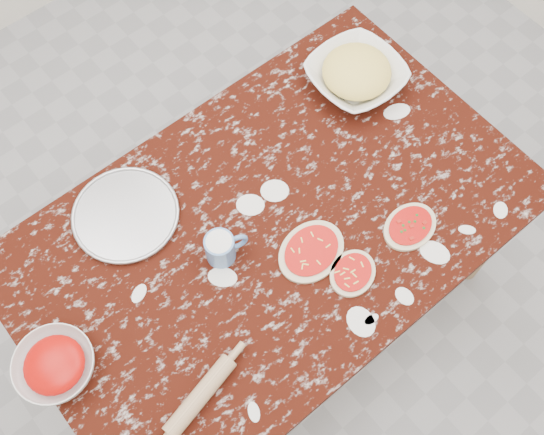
{
  "coord_description": "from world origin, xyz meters",
  "views": [
    {
      "loc": [
        -0.54,
        -0.66,
        2.56
      ],
      "look_at": [
        0.0,
        0.0,
        0.8
      ],
      "focal_mm": 42.96,
      "sensor_mm": 36.0,
      "label": 1
    }
  ],
  "objects": [
    {
      "name": "pizza_left",
      "position": [
        0.03,
        -0.15,
        0.76
      ],
      "size": [
        0.25,
        0.21,
        0.02
      ],
      "color": "beige",
      "rests_on": "worktable"
    },
    {
      "name": "ground",
      "position": [
        0.0,
        0.0,
        0.0
      ],
      "size": [
        4.0,
        4.0,
        0.0
      ],
      "primitive_type": "plane",
      "color": "gray"
    },
    {
      "name": "cheese_bowl",
      "position": [
        0.56,
        0.24,
        0.79
      ],
      "size": [
        0.32,
        0.32,
        0.08
      ],
      "primitive_type": "imported",
      "rotation": [
        0.0,
        0.0,
        -0.02
      ],
      "color": "white",
      "rests_on": "worktable"
    },
    {
      "name": "worktable",
      "position": [
        0.0,
        0.0,
        0.67
      ],
      "size": [
        1.6,
        1.0,
        0.75
      ],
      "color": "black",
      "rests_on": "ground"
    },
    {
      "name": "pizza_right",
      "position": [
        0.32,
        -0.28,
        0.76
      ],
      "size": [
        0.19,
        0.15,
        0.02
      ],
      "color": "beige",
      "rests_on": "worktable"
    },
    {
      "name": "flour_mug",
      "position": [
        -0.18,
        0.02,
        0.8
      ],
      "size": [
        0.13,
        0.09,
        0.1
      ],
      "color": "#5783C1",
      "rests_on": "worktable"
    },
    {
      "name": "rolling_pin",
      "position": [
        -0.48,
        -0.28,
        0.78
      ],
      "size": [
        0.26,
        0.1,
        0.05
      ],
      "primitive_type": "cylinder",
      "rotation": [
        0.0,
        1.57,
        0.22
      ],
      "color": "tan",
      "rests_on": "worktable"
    },
    {
      "name": "pizza_mid",
      "position": [
        0.08,
        -0.28,
        0.76
      ],
      "size": [
        0.19,
        0.17,
        0.02
      ],
      "color": "beige",
      "rests_on": "worktable"
    },
    {
      "name": "sauce_bowl",
      "position": [
        -0.74,
        0.03,
        0.79
      ],
      "size": [
        0.26,
        0.26,
        0.07
      ],
      "primitive_type": "imported",
      "rotation": [
        0.0,
        0.0,
        0.18
      ],
      "color": "white",
      "rests_on": "worktable"
    },
    {
      "name": "pizza_tray",
      "position": [
        -0.33,
        0.31,
        0.76
      ],
      "size": [
        0.35,
        0.35,
        0.01
      ],
      "primitive_type": "cylinder",
      "rotation": [
        0.0,
        0.0,
        -0.07
      ],
      "color": "#B2B2B7",
      "rests_on": "worktable"
    }
  ]
}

